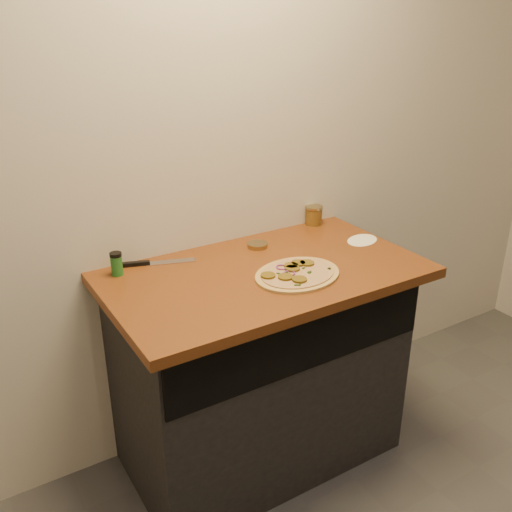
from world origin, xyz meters
TOP-DOWN VIEW (x-y plane):
  - cabinet at (0.00, 1.45)m, footprint 1.10×0.60m
  - countertop at (0.00, 1.42)m, footprint 1.20×0.70m
  - pizza at (0.07, 1.31)m, footprint 0.39×0.39m
  - chefs_knife at (-0.34, 1.69)m, footprint 0.27×0.11m
  - mason_jar_lid at (0.09, 1.62)m, footprint 0.09×0.09m
  - salsa_jar at (0.45, 1.72)m, footprint 0.08×0.08m
  - spice_shaker at (-0.49, 1.66)m, footprint 0.04×0.04m
  - flour_spill at (0.51, 1.45)m, footprint 0.20×0.20m

SIDE VIEW (x-z plane):
  - cabinet at x=0.00m, z-range 0.00..0.86m
  - countertop at x=0.00m, z-range 0.86..0.90m
  - flour_spill at x=0.51m, z-range 0.90..0.90m
  - chefs_knife at x=-0.34m, z-range 0.90..0.91m
  - pizza at x=0.07m, z-range 0.90..0.92m
  - mason_jar_lid at x=0.09m, z-range 0.90..0.92m
  - salsa_jar at x=0.45m, z-range 0.90..0.99m
  - spice_shaker at x=-0.49m, z-range 0.90..0.99m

